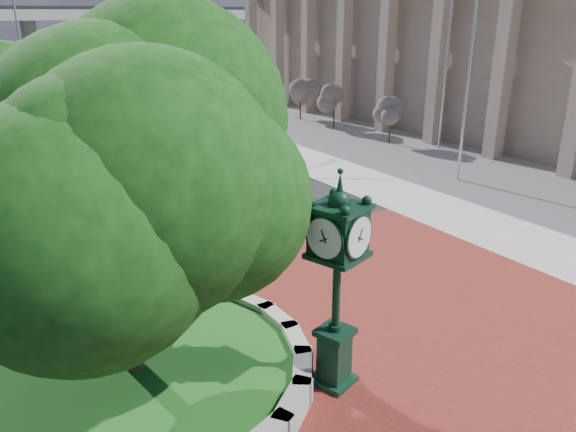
% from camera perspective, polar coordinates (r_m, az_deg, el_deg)
% --- Properties ---
extents(ground, '(200.00, 200.00, 0.00)m').
position_cam_1_polar(ground, '(13.64, 5.48, -9.82)').
color(ground, black).
rests_on(ground, ground).
extents(plaza, '(12.00, 12.00, 0.04)m').
position_cam_1_polar(plaza, '(12.97, 8.24, -11.53)').
color(plaza, maroon).
rests_on(plaza, ground).
extents(sidewalk, '(20.00, 50.00, 0.04)m').
position_cam_1_polar(sidewalk, '(31.05, 17.65, 6.50)').
color(sidewalk, '#9E9B93').
rests_on(sidewalk, ground).
extents(planter_wall, '(2.96, 6.77, 0.54)m').
position_cam_1_polar(planter_wall, '(12.23, -4.78, -12.14)').
color(planter_wall, '#9E9B93').
rests_on(planter_wall, ground).
extents(grass_bed, '(6.10, 6.10, 0.40)m').
position_cam_1_polar(grass_bed, '(11.58, -15.20, -15.32)').
color(grass_bed, '#154B17').
rests_on(grass_bed, ground).
extents(civic_building, '(17.35, 44.00, 8.60)m').
position_cam_1_polar(civic_building, '(37.68, 23.74, 14.67)').
color(civic_building, tan).
rests_on(civic_building, ground).
extents(tree_planter, '(5.20, 5.20, 6.33)m').
position_cam_1_polar(tree_planter, '(10.01, -17.01, 1.46)').
color(tree_planter, '#38281C').
rests_on(tree_planter, ground).
extents(tree_street, '(4.40, 4.40, 5.45)m').
position_cam_1_polar(tree_street, '(27.67, -25.73, 10.74)').
color(tree_street, '#38281C').
rests_on(tree_street, ground).
extents(post_clock, '(1.07, 1.07, 4.23)m').
position_cam_1_polar(post_clock, '(10.16, 5.00, -5.97)').
color(post_clock, black).
rests_on(post_clock, ground).
extents(parked_car, '(2.43, 4.64, 1.51)m').
position_cam_1_polar(parked_car, '(47.07, -18.18, 11.67)').
color(parked_car, '#58170C').
rests_on(parked_car, ground).
extents(flagpole_a, '(1.49, 0.29, 9.57)m').
position_cam_1_polar(flagpole_a, '(24.23, 18.02, 14.66)').
color(flagpole_a, silver).
rests_on(flagpole_a, ground).
extents(flagpole_b, '(1.69, 0.19, 10.79)m').
position_cam_1_polar(flagpole_b, '(30.14, 16.01, 16.91)').
color(flagpole_b, silver).
rests_on(flagpole_b, ground).
extents(street_lamp_near, '(1.83, 0.55, 8.22)m').
position_cam_1_polar(street_lamp_near, '(39.37, -14.88, 16.52)').
color(street_lamp_near, slate).
rests_on(street_lamp_near, ground).
extents(street_lamp_far, '(1.94, 0.25, 8.64)m').
position_cam_1_polar(street_lamp_far, '(49.87, -25.43, 16.20)').
color(street_lamp_far, slate).
rests_on(street_lamp_far, ground).
extents(shrub_near, '(1.20, 1.20, 2.20)m').
position_cam_1_polar(shrub_near, '(31.12, 10.38, 10.10)').
color(shrub_near, '#38281C').
rests_on(shrub_near, ground).
extents(shrub_mid, '(1.20, 1.20, 2.20)m').
position_cam_1_polar(shrub_mid, '(35.03, 4.72, 11.43)').
color(shrub_mid, '#38281C').
rests_on(shrub_mid, ground).
extents(shrub_far, '(1.20, 1.20, 2.20)m').
position_cam_1_polar(shrub_far, '(37.98, 1.27, 12.15)').
color(shrub_far, '#38281C').
rests_on(shrub_far, ground).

